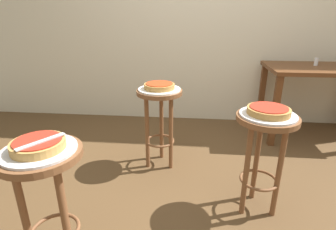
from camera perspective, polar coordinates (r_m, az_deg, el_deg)
The scene contains 13 objects.
ground_plane at distance 2.11m, azimuth 8.01°, elevation -16.84°, with size 6.00×6.00×0.00m, color brown.
stool_foreground at distance 1.45m, azimuth -24.70°, elevation -13.45°, with size 0.38×0.38×0.70m.
serving_plate_foreground at distance 1.36m, azimuth -25.90°, elevation -6.77°, with size 0.34×0.34×0.01m, color silver.
pizza_foreground at distance 1.35m, azimuth -26.09°, elevation -5.69°, with size 0.24×0.24×0.05m.
stool_middle at distance 1.82m, azimuth 19.91°, elevation -5.56°, with size 0.38×0.38×0.70m.
serving_plate_middle at distance 1.75m, azimuth 20.66°, elevation 0.02°, with size 0.35×0.35×0.01m, color silver.
pizza_middle at distance 1.74m, azimuth 20.78°, elevation 0.89°, with size 0.26×0.26×0.05m.
stool_leftside at distance 2.26m, azimuth -1.81°, elevation 0.91°, with size 0.38×0.38×0.70m.
serving_plate_leftside at distance 2.20m, azimuth -1.86°, elevation 5.54°, with size 0.35×0.35×0.01m, color white.
pizza_leftside at distance 2.20m, azimuth -1.87°, elevation 6.25°, with size 0.25×0.25×0.05m.
dining_table at distance 3.23m, azimuth 29.70°, elevation 6.85°, with size 1.08×0.68×0.78m.
condiment_shaker at distance 3.25m, azimuth 29.21°, elevation 9.96°, with size 0.04×0.04×0.08m, color white.
pizza_server_knife at distance 1.30m, azimuth -25.58°, elevation -5.13°, with size 0.22×0.02×0.01m, color silver.
Camera 1 is at (-0.12, -1.67, 1.28)m, focal length 28.40 mm.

